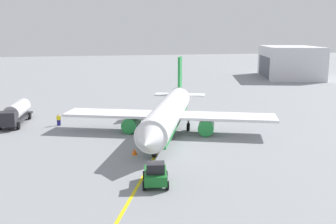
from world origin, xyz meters
TOP-DOWN VIEW (x-y plane):
  - ground_plane at (0.00, 0.00)m, footprint 400.00×400.00m
  - airplane at (-0.47, 0.19)m, footprint 32.17×28.72m
  - fuel_tanker at (-11.50, -20.86)m, footprint 11.08×4.03m
  - pushback_tug at (17.88, -5.70)m, footprint 3.92×2.92m
  - refueling_worker at (-8.64, -14.59)m, footprint 0.56×0.63m
  - safety_cone_nose at (8.44, -6.05)m, footprint 0.66×0.66m
  - distant_hangar at (-59.79, 54.30)m, footprint 29.96×23.08m
  - taxi_line_marking at (0.00, 0.00)m, footprint 69.14×28.67m

SIDE VIEW (x-z plane):
  - ground_plane at x=0.00m, z-range 0.00..0.00m
  - taxi_line_marking at x=0.00m, z-range 0.00..0.01m
  - safety_cone_nose at x=8.44m, z-range 0.00..0.73m
  - refueling_worker at x=-8.64m, z-range -0.03..1.68m
  - pushback_tug at x=17.88m, z-range -0.09..2.11m
  - fuel_tanker at x=-11.50m, z-range 0.16..3.31m
  - airplane at x=-0.47m, z-range -2.17..7.46m
  - distant_hangar at x=-59.79m, z-range -0.01..9.59m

